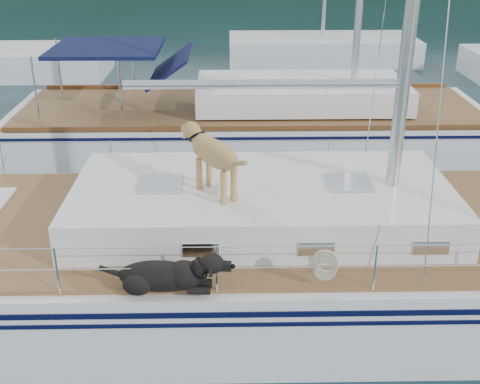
{
  "coord_description": "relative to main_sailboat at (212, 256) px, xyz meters",
  "views": [
    {
      "loc": [
        0.35,
        -7.57,
        5.15
      ],
      "look_at": [
        0.5,
        0.2,
        1.6
      ],
      "focal_mm": 45.0,
      "sensor_mm": 36.0,
      "label": 1
    }
  ],
  "objects": [
    {
      "name": "bg_boat_center",
      "position": [
        3.91,
        16.01,
        -0.23
      ],
      "size": [
        7.2,
        3.0,
        11.65
      ],
      "color": "white",
      "rests_on": "ground"
    },
    {
      "name": "main_sailboat",
      "position": [
        0.0,
        0.0,
        0.0
      ],
      "size": [
        12.0,
        3.85,
        14.01
      ],
      "color": "white",
      "rests_on": "ground"
    },
    {
      "name": "neighbor_sailboat",
      "position": [
        0.85,
        6.05,
        -0.05
      ],
      "size": [
        11.0,
        3.5,
        13.3
      ],
      "color": "white",
      "rests_on": "ground"
    },
    {
      "name": "ground",
      "position": [
        -0.09,
        0.01,
        -0.68
      ],
      "size": [
        120.0,
        120.0,
        0.0
      ],
      "primitive_type": "plane",
      "color": "black",
      "rests_on": "ground"
    }
  ]
}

